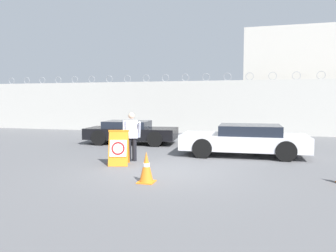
{
  "coord_description": "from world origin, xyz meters",
  "views": [
    {
      "loc": [
        2.53,
        -9.05,
        2.07
      ],
      "look_at": [
        -0.73,
        2.68,
        1.1
      ],
      "focal_mm": 35.0,
      "sensor_mm": 36.0,
      "label": 1
    }
  ],
  "objects_px": {
    "barricade_sign": "(119,148)",
    "security_guard": "(132,135)",
    "parked_car_front_coupe": "(131,132)",
    "parked_car_rear_sedan": "(245,140)",
    "traffic_cone_mid": "(146,167)"
  },
  "relations": [
    {
      "from": "security_guard",
      "to": "parked_car_rear_sedan",
      "type": "distance_m",
      "value": 4.24
    },
    {
      "from": "parked_car_rear_sedan",
      "to": "parked_car_front_coupe",
      "type": "bearing_deg",
      "value": -22.68
    },
    {
      "from": "barricade_sign",
      "to": "traffic_cone_mid",
      "type": "height_order",
      "value": "barricade_sign"
    },
    {
      "from": "security_guard",
      "to": "parked_car_rear_sedan",
      "type": "relative_size",
      "value": 0.35
    },
    {
      "from": "security_guard",
      "to": "parked_car_rear_sedan",
      "type": "xyz_separation_m",
      "value": [
        3.64,
        2.14,
        -0.3
      ]
    },
    {
      "from": "traffic_cone_mid",
      "to": "parked_car_front_coupe",
      "type": "distance_m",
      "value": 7.47
    },
    {
      "from": "barricade_sign",
      "to": "traffic_cone_mid",
      "type": "bearing_deg",
      "value": -66.04
    },
    {
      "from": "barricade_sign",
      "to": "security_guard",
      "type": "bearing_deg",
      "value": 62.56
    },
    {
      "from": "security_guard",
      "to": "barricade_sign",
      "type": "bearing_deg",
      "value": -125.8
    },
    {
      "from": "barricade_sign",
      "to": "parked_car_front_coupe",
      "type": "relative_size",
      "value": 0.26
    },
    {
      "from": "barricade_sign",
      "to": "parked_car_rear_sedan",
      "type": "xyz_separation_m",
      "value": [
        3.79,
        2.88,
        0.05
      ]
    },
    {
      "from": "security_guard",
      "to": "parked_car_rear_sedan",
      "type": "bearing_deg",
      "value": 5.92
    },
    {
      "from": "parked_car_front_coupe",
      "to": "parked_car_rear_sedan",
      "type": "relative_size",
      "value": 0.95
    },
    {
      "from": "security_guard",
      "to": "parked_car_front_coupe",
      "type": "height_order",
      "value": "security_guard"
    },
    {
      "from": "barricade_sign",
      "to": "parked_car_front_coupe",
      "type": "bearing_deg",
      "value": 91.55
    }
  ]
}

